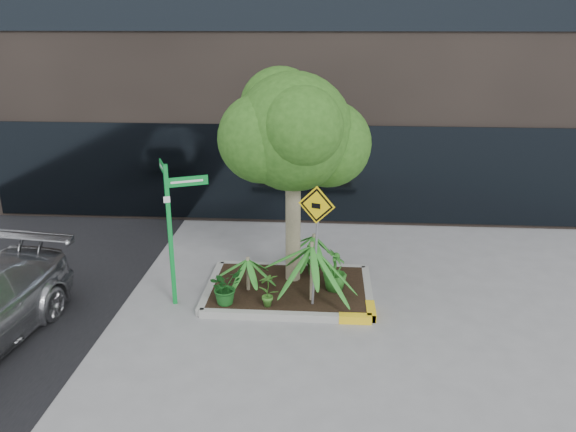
{
  "coord_description": "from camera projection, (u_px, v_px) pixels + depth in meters",
  "views": [
    {
      "loc": [
        0.91,
        -9.95,
        5.25
      ],
      "look_at": [
        0.19,
        0.2,
        1.69
      ],
      "focal_mm": 35.0,
      "sensor_mm": 36.0,
      "label": 1
    }
  ],
  "objects": [
    {
      "name": "ground",
      "position": [
        278.0,
        299.0,
        11.17
      ],
      "size": [
        80.0,
        80.0,
        0.0
      ],
      "primitive_type": "plane",
      "color": "gray",
      "rests_on": "ground"
    },
    {
      "name": "shrub_a",
      "position": [
        225.0,
        287.0,
        10.6
      ],
      "size": [
        0.87,
        0.87,
        0.69
      ],
      "primitive_type": "imported",
      "rotation": [
        0.0,
        0.0,
        0.91
      ],
      "color": "#164F19",
      "rests_on": "planter"
    },
    {
      "name": "shrub_d",
      "position": [
        314.0,
        260.0,
        11.76
      ],
      "size": [
        0.43,
        0.43,
        0.71
      ],
      "primitive_type": "imported",
      "rotation": [
        0.0,
        0.0,
        4.83
      ],
      "color": "#28691E",
      "rests_on": "planter"
    },
    {
      "name": "street_sign_post",
      "position": [
        172.0,
        219.0,
        10.51
      ],
      "size": [
        1.03,
        0.78,
        2.8
      ],
      "rotation": [
        0.0,
        0.0,
        0.41
      ],
      "color": "#0E9B36",
      "rests_on": "ground"
    },
    {
      "name": "shrub_b",
      "position": [
        335.0,
        270.0,
        11.11
      ],
      "size": [
        0.51,
        0.51,
        0.84
      ],
      "primitive_type": "imported",
      "rotation": [
        0.0,
        0.0,
        1.66
      ],
      "color": "#26691F",
      "rests_on": "planter"
    },
    {
      "name": "planter",
      "position": [
        290.0,
        289.0,
        11.38
      ],
      "size": [
        3.35,
        2.36,
        0.15
      ],
      "color": "#9E9E99",
      "rests_on": "ground"
    },
    {
      "name": "palm_back",
      "position": [
        314.0,
        236.0,
        11.96
      ],
      "size": [
        0.9,
        0.9,
        1.0
      ],
      "color": "#9C9171",
      "rests_on": "ground"
    },
    {
      "name": "cattle_sign",
      "position": [
        316.0,
        225.0,
        10.24
      ],
      "size": [
        0.67,
        0.31,
        2.31
      ],
      "rotation": [
        0.0,
        0.0,
        -0.36
      ],
      "color": "slate",
      "rests_on": "ground"
    },
    {
      "name": "palm_left",
      "position": [
        248.0,
        260.0,
        11.03
      ],
      "size": [
        0.79,
        0.79,
        0.88
      ],
      "color": "#9C9171",
      "rests_on": "ground"
    },
    {
      "name": "tree",
      "position": [
        293.0,
        132.0,
        10.73
      ],
      "size": [
        2.95,
        2.62,
        4.43
      ],
      "color": "#9C9171",
      "rests_on": "ground"
    },
    {
      "name": "shrub_c",
      "position": [
        268.0,
        289.0,
        10.49
      ],
      "size": [
        0.5,
        0.5,
        0.7
      ],
      "primitive_type": "imported",
      "rotation": [
        0.0,
        0.0,
        3.64
      ],
      "color": "#377223",
      "rests_on": "planter"
    },
    {
      "name": "palm_front",
      "position": [
        312.0,
        246.0,
        10.48
      ],
      "size": [
        1.34,
        1.34,
        1.49
      ],
      "color": "#9C9171",
      "rests_on": "ground"
    }
  ]
}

